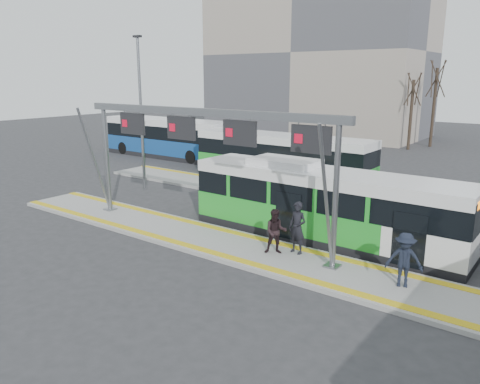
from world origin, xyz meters
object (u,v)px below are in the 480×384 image
at_px(passenger_a, 297,228).
at_px(passenger_c, 404,260).
at_px(gantry, 202,135).
at_px(passenger_b, 276,231).
at_px(hero_bus, 323,205).

xyz_separation_m(passenger_a, passenger_c, (4.10, -0.51, -0.11)).
bearing_deg(gantry, passenger_c, -0.35).
bearing_deg(passenger_b, passenger_a, 6.02).
bearing_deg(passenger_b, passenger_c, -33.24).
xyz_separation_m(hero_bus, passenger_a, (0.15, -2.36, -0.32)).
xyz_separation_m(passenger_b, passenger_c, (4.72, -0.01, 0.03)).
distance_m(gantry, hero_bus, 5.69).
bearing_deg(gantry, passenger_b, -0.68).
bearing_deg(passenger_a, passenger_c, 1.37).
xyz_separation_m(gantry, passenger_b, (3.57, -0.04, -3.30)).
bearing_deg(gantry, hero_bus, 34.96).
bearing_deg(passenger_c, passenger_a, 155.59).
bearing_deg(passenger_b, hero_bus, 47.62).
relative_size(passenger_a, passenger_b, 1.16).
relative_size(passenger_b, passenger_c, 0.97).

